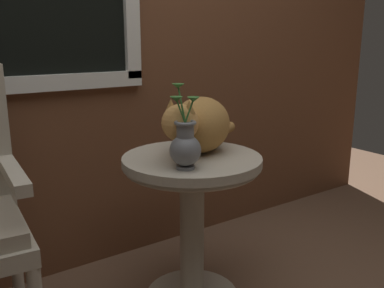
# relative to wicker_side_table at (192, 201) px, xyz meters

# --- Properties ---
(wicker_side_table) EXTENTS (0.55, 0.55, 0.64)m
(wicker_side_table) POSITION_rel_wicker_side_table_xyz_m (0.00, 0.00, 0.00)
(wicker_side_table) COLOR #B2A893
(wicker_side_table) RESTS_ON ground_plane
(cat) EXTENTS (0.52, 0.35, 0.24)m
(cat) POSITION_rel_wicker_side_table_xyz_m (0.05, 0.03, 0.30)
(cat) COLOR #AD7A3D
(cat) RESTS_ON wicker_side_table
(pewter_vase_with_ivy) EXTENTS (0.11, 0.13, 0.30)m
(pewter_vase_with_ivy) POSITION_rel_wicker_side_table_xyz_m (-0.11, -0.12, 0.28)
(pewter_vase_with_ivy) COLOR slate
(pewter_vase_with_ivy) RESTS_ON wicker_side_table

